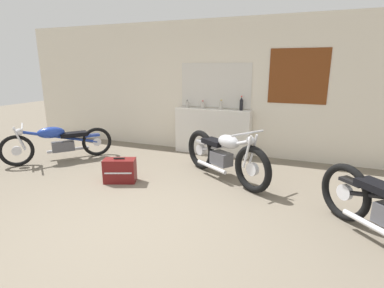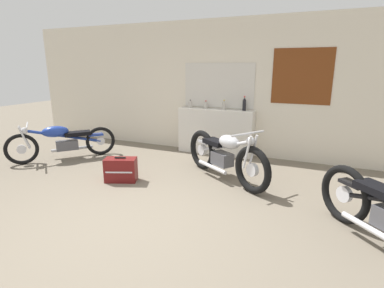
# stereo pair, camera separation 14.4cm
# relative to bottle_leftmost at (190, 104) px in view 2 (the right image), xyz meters

# --- Properties ---
(ground_plane) EXTENTS (24.00, 24.00, 0.00)m
(ground_plane) POSITION_rel_bottle_leftmost_xyz_m (0.62, -3.32, -1.05)
(ground_plane) COLOR #706656
(wall_back) EXTENTS (10.00, 0.07, 2.80)m
(wall_back) POSITION_rel_bottle_leftmost_xyz_m (0.63, 0.19, 0.35)
(wall_back) COLOR beige
(wall_back) RESTS_ON ground_plane
(sill_counter) EXTENTS (1.64, 0.28, 0.97)m
(sill_counter) POSITION_rel_bottle_leftmost_xyz_m (0.59, 0.01, -0.56)
(sill_counter) COLOR silver
(sill_counter) RESTS_ON ground_plane
(bottle_leftmost) EXTENTS (0.07, 0.07, 0.17)m
(bottle_leftmost) POSITION_rel_bottle_leftmost_xyz_m (0.00, 0.00, 0.00)
(bottle_leftmost) COLOR #B7B2A8
(bottle_leftmost) RESTS_ON sill_counter
(bottle_left_center) EXTENTS (0.09, 0.09, 0.17)m
(bottle_left_center) POSITION_rel_bottle_leftmost_xyz_m (0.35, 0.03, -0.00)
(bottle_left_center) COLOR #B7B2A8
(bottle_left_center) RESTS_ON sill_counter
(bottle_center) EXTENTS (0.08, 0.08, 0.20)m
(bottle_center) POSITION_rel_bottle_leftmost_xyz_m (0.77, -0.01, 0.02)
(bottle_center) COLOR #B7B2A8
(bottle_center) RESTS_ON sill_counter
(bottle_right_center) EXTENTS (0.07, 0.07, 0.29)m
(bottle_right_center) POSITION_rel_bottle_leftmost_xyz_m (1.18, 0.04, 0.05)
(bottle_right_center) COLOR black
(bottle_right_center) RESTS_ON sill_counter
(motorcycle_silver) EXTENTS (1.76, 1.20, 0.90)m
(motorcycle_silver) POSITION_rel_bottle_leftmost_xyz_m (1.25, -1.39, -0.62)
(motorcycle_silver) COLOR black
(motorcycle_silver) RESTS_ON ground_plane
(motorcycle_blue) EXTENTS (1.38, 1.66, 0.78)m
(motorcycle_blue) POSITION_rel_bottle_leftmost_xyz_m (-2.10, -1.64, -0.65)
(motorcycle_blue) COLOR black
(motorcycle_blue) RESTS_ON ground_plane
(hard_case_darkred) EXTENTS (0.57, 0.43, 0.42)m
(hard_case_darkred) POSITION_rel_bottle_leftmost_xyz_m (-0.29, -2.16, -0.85)
(hard_case_darkred) COLOR maroon
(hard_case_darkred) RESTS_ON ground_plane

